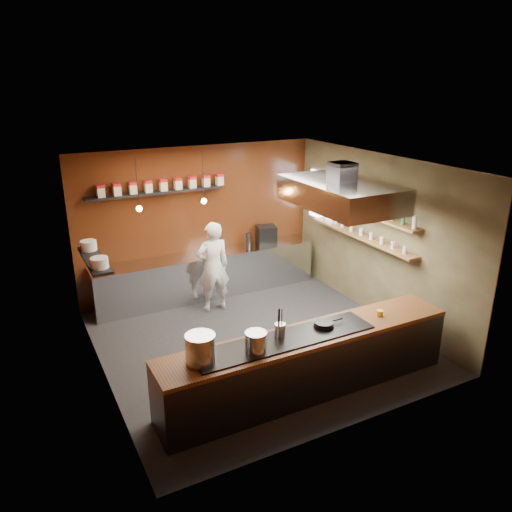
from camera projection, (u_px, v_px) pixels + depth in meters
floor at (256, 341)px, 8.50m from camera, size 5.00×5.00×0.00m
back_wall at (200, 221)px, 10.08m from camera, size 5.00×0.00×5.00m
left_wall at (97, 287)px, 6.91m from camera, size 0.00×5.00×5.00m
right_wall at (378, 237)px, 9.07m from camera, size 0.00×5.00×5.00m
ceiling at (256, 165)px, 7.48m from camera, size 5.00×5.00×0.00m
window_pane at (323, 197)px, 10.34m from camera, size 0.00×1.00×1.00m
prep_counter at (207, 274)px, 10.16m from camera, size 4.60×0.65×0.90m
pass_counter at (309, 362)px, 7.01m from camera, size 4.40×0.72×0.94m
tin_shelf at (156, 193)px, 9.34m from camera, size 2.60×0.26×0.04m
plate_shelf at (94, 260)px, 7.80m from camera, size 0.30×1.40×0.04m
bottle_shelf_upper at (362, 212)px, 9.11m from camera, size 0.26×2.80×0.04m
bottle_shelf_lower at (361, 236)px, 9.27m from camera, size 0.26×2.80×0.04m
extractor_hood at (341, 194)px, 7.88m from camera, size 1.20×2.00×0.72m
pendant_left at (139, 206)px, 8.58m from camera, size 0.10×0.10×0.95m
pendant_right at (204, 198)px, 9.10m from camera, size 0.10×0.10×0.95m
storage_tins at (163, 185)px, 9.36m from camera, size 2.43×0.13×0.22m
plate_stacks at (94, 254)px, 7.76m from camera, size 0.26×1.16×0.16m
bottles at (363, 204)px, 9.06m from camera, size 0.06×2.66×0.24m
wine_glasses at (361, 232)px, 9.24m from camera, size 0.07×2.37×0.13m
stockpot_large at (201, 348)px, 6.09m from camera, size 0.45×0.45×0.37m
stockpot_small at (256, 342)px, 6.34m from camera, size 0.37×0.37×0.27m
utensil_crock at (280, 330)px, 6.70m from camera, size 0.20×0.20×0.20m
frying_pan at (324, 324)px, 7.00m from camera, size 0.46×0.29×0.07m
butter_jar at (380, 313)px, 7.36m from camera, size 0.13×0.13×0.09m
espresso_machine at (266, 235)px, 10.54m from camera, size 0.46×0.44×0.39m
chef at (213, 267)px, 9.38m from camera, size 0.66×0.45×1.75m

